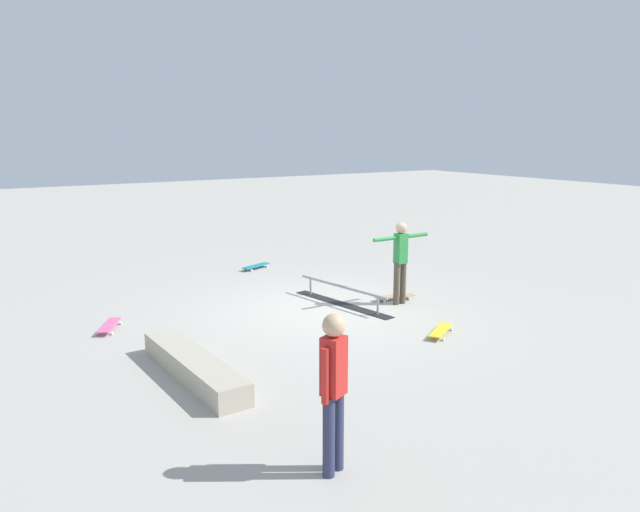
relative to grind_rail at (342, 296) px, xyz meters
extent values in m
plane|color=#ADA89E|center=(-0.17, 0.53, -0.16)|extent=(60.00, 60.00, 0.00)
cube|color=black|center=(0.00, 0.00, -0.16)|extent=(2.47, 0.65, 0.01)
cylinder|color=gray|center=(-0.91, -0.15, 0.01)|extent=(0.04, 0.04, 0.35)
cylinder|color=gray|center=(0.91, 0.15, 0.01)|extent=(0.04, 0.04, 0.35)
cylinder|color=gray|center=(0.00, 0.00, 0.19)|extent=(2.28, 0.43, 0.05)
cube|color=#B2A893|center=(-1.84, 3.65, -0.01)|extent=(2.54, 0.58, 0.31)
cylinder|color=brown|center=(-0.54, -1.03, 0.24)|extent=(0.12, 0.12, 0.80)
cylinder|color=brown|center=(-0.54, -0.87, 0.24)|extent=(0.12, 0.12, 0.80)
cube|color=#2D8C42|center=(-0.54, -0.95, 0.92)|extent=(0.18, 0.21, 0.57)
sphere|color=tan|center=(-0.54, -0.95, 1.31)|extent=(0.22, 0.22, 0.22)
cylinder|color=#2D8C42|center=(-0.54, -1.32, 1.14)|extent=(0.08, 0.53, 0.07)
cylinder|color=#2D8C42|center=(-0.54, -0.58, 1.14)|extent=(0.08, 0.53, 0.07)
cube|color=tan|center=(-0.30, -1.04, -0.08)|extent=(0.36, 0.82, 0.02)
cylinder|color=white|center=(-0.36, -0.75, -0.13)|extent=(0.04, 0.06, 0.05)
cylinder|color=white|center=(-0.13, -0.80, -0.13)|extent=(0.04, 0.06, 0.05)
cylinder|color=white|center=(-0.47, -1.28, -0.13)|extent=(0.04, 0.06, 0.05)
cylinder|color=white|center=(-0.24, -1.33, -0.13)|extent=(0.04, 0.06, 0.05)
cylinder|color=#2D3351|center=(-4.79, 3.41, 0.24)|extent=(0.16, 0.16, 0.81)
cylinder|color=#2D3351|center=(-4.73, 3.26, 0.24)|extent=(0.16, 0.16, 0.81)
cube|color=red|center=(-4.76, 3.33, 0.93)|extent=(0.25, 0.27, 0.57)
sphere|color=tan|center=(-4.76, 3.33, 1.33)|extent=(0.22, 0.22, 0.22)
cylinder|color=red|center=(-4.82, 3.46, 0.88)|extent=(0.10, 0.10, 0.54)
cylinder|color=red|center=(-4.70, 3.20, 0.88)|extent=(0.10, 0.10, 0.54)
cube|color=yellow|center=(-2.30, -0.37, -0.08)|extent=(0.60, 0.78, 0.02)
cylinder|color=white|center=(-2.54, -0.21, -0.13)|extent=(0.05, 0.06, 0.05)
cylinder|color=white|center=(-2.35, -0.08, -0.13)|extent=(0.05, 0.06, 0.05)
cylinder|color=white|center=(-2.25, -0.67, -0.13)|extent=(0.05, 0.06, 0.05)
cylinder|color=white|center=(-2.06, -0.54, -0.13)|extent=(0.05, 0.06, 0.05)
cube|color=#E05993|center=(0.83, 4.13, -0.08)|extent=(0.80, 0.56, 0.02)
cylinder|color=white|center=(0.53, 4.16, -0.13)|extent=(0.06, 0.05, 0.05)
cylinder|color=white|center=(0.64, 4.36, -0.13)|extent=(0.06, 0.05, 0.05)
cylinder|color=white|center=(1.01, 3.90, -0.13)|extent=(0.06, 0.05, 0.05)
cylinder|color=white|center=(1.12, 4.10, -0.13)|extent=(0.06, 0.05, 0.05)
cube|color=teal|center=(3.62, 0.04, -0.08)|extent=(0.47, 0.82, 0.02)
cylinder|color=white|center=(3.42, 0.26, -0.13)|extent=(0.05, 0.06, 0.05)
cylinder|color=white|center=(3.63, 0.34, -0.13)|extent=(0.05, 0.06, 0.05)
cylinder|color=white|center=(3.61, -0.25, -0.13)|extent=(0.05, 0.06, 0.05)
cylinder|color=white|center=(3.82, -0.17, -0.13)|extent=(0.05, 0.06, 0.05)
camera|label=1|loc=(-9.21, 6.27, 3.08)|focal=34.02mm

